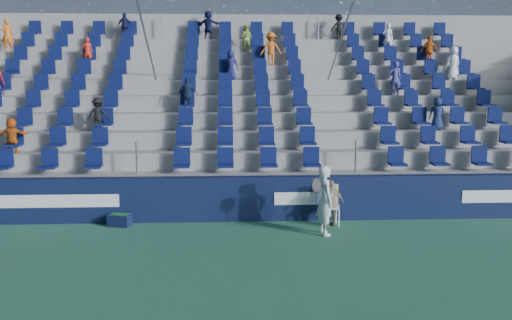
{
  "coord_description": "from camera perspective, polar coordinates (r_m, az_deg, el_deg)",
  "views": [
    {
      "loc": [
        -0.52,
        -11.81,
        3.93
      ],
      "look_at": [
        0.2,
        2.8,
        1.7
      ],
      "focal_mm": 40.0,
      "sensor_mm": 36.0,
      "label": 1
    }
  ],
  "objects": [
    {
      "name": "sponsor_wall",
      "position": [
        15.33,
        -0.8,
        -3.87
      ],
      "size": [
        24.0,
        0.32,
        1.2
      ],
      "color": "#0F1839",
      "rests_on": "ground"
    },
    {
      "name": "ground",
      "position": [
        12.46,
        -0.29,
        -9.72
      ],
      "size": [
        70.0,
        70.0,
        0.0
      ],
      "primitive_type": "plane",
      "color": "#2F6F4F",
      "rests_on": "ground"
    },
    {
      "name": "line_judge",
      "position": [
        14.93,
        7.52,
        -4.28
      ],
      "size": [
        0.76,
        0.48,
        1.21
      ],
      "primitive_type": "imported",
      "rotation": [
        0.0,
        0.0,
        3.42
      ],
      "color": "tan",
      "rests_on": "ground"
    },
    {
      "name": "ball_bin",
      "position": [
        15.3,
        -13.47,
        -5.79
      ],
      "size": [
        0.64,
        0.5,
        0.32
      ],
      "color": "#0E1534",
      "rests_on": "ground"
    },
    {
      "name": "tennis_player",
      "position": [
        14.06,
        6.92,
        -4.01
      ],
      "size": [
        0.69,
        0.68,
        1.72
      ],
      "color": "silver",
      "rests_on": "ground"
    },
    {
      "name": "line_judge_chair",
      "position": [
        15.08,
        7.41,
        -4.16
      ],
      "size": [
        0.54,
        0.55,
        1.05
      ],
      "color": "white",
      "rests_on": "ground"
    },
    {
      "name": "grandstand",
      "position": [
        20.14,
        -1.34,
        3.56
      ],
      "size": [
        24.0,
        8.17,
        6.63
      ],
      "color": "#979792",
      "rests_on": "ground"
    }
  ]
}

